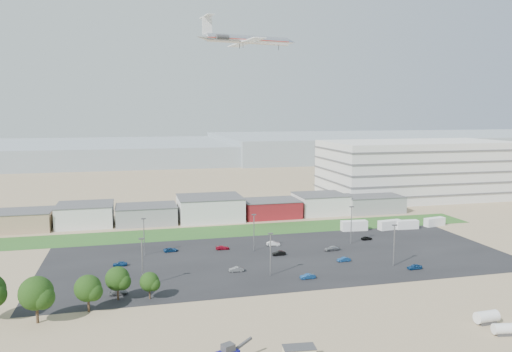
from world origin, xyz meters
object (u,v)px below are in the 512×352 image
object	(u,v)px
storage_tank_nw	(487,317)
parked_car_5	(120,264)
parked_car_1	(344,259)
parked_car_4	(236,269)
parked_car_7	(279,253)
parked_car_12	(331,248)
airliner	(248,40)
parked_car_2	(415,267)
box_trailer_a	(354,226)
parked_car_9	(171,250)
parked_car_13	(308,276)
parked_car_10	(118,292)
parked_car_11	(273,243)
parked_car_6	(223,248)
parked_car_8	(367,238)

from	to	relation	value
storage_tank_nw	parked_car_5	size ratio (longest dim) A/B	1.23
parked_car_1	parked_car_4	distance (m)	28.20
parked_car_7	parked_car_12	distance (m)	15.37
parked_car_7	airliner	bearing A→B (deg)	168.92
parked_car_2	parked_car_4	size ratio (longest dim) A/B	1.03
box_trailer_a	parked_car_12	size ratio (longest dim) A/B	1.99
airliner	parked_car_2	world-z (taller)	airliner
parked_car_9	parked_car_13	distance (m)	41.51
parked_car_9	parked_car_5	bearing A→B (deg)	119.31
parked_car_12	parked_car_5	bearing A→B (deg)	-94.67
parked_car_1	parked_car_10	xyz separation A→B (m)	(-55.08, -10.25, -0.01)
parked_car_9	parked_car_4	bearing A→B (deg)	-154.00
airliner	parked_car_4	world-z (taller)	airliner
parked_car_4	parked_car_1	bearing A→B (deg)	95.90
parked_car_4	parked_car_13	xyz separation A→B (m)	(14.74, -8.99, -0.00)
parked_car_7	parked_car_11	distance (m)	9.90
storage_tank_nw	airliner	world-z (taller)	airliner
storage_tank_nw	box_trailer_a	world-z (taller)	box_trailer_a
parked_car_4	parked_car_2	bearing A→B (deg)	81.66
box_trailer_a	parked_car_1	bearing A→B (deg)	-115.82
storage_tank_nw	parked_car_2	bearing A→B (deg)	81.61
storage_tank_nw	parked_car_4	world-z (taller)	storage_tank_nw
parked_car_4	parked_car_11	bearing A→B (deg)	146.83
parked_car_6	parked_car_8	xyz separation A→B (m)	(43.44, -0.14, 0.02)
parked_car_4	parked_car_12	distance (m)	31.26
storage_tank_nw	parked_car_10	bearing A→B (deg)	154.56
parked_car_5	parked_car_12	xyz separation A→B (m)	(56.08, 0.16, 0.02)
parked_car_1	parked_car_12	bearing A→B (deg)	173.11
parked_car_1	parked_car_9	bearing A→B (deg)	-117.06
parked_car_1	parked_car_4	size ratio (longest dim) A/B	0.97
parked_car_10	parked_car_13	size ratio (longest dim) A/B	1.09
parked_car_11	parked_car_4	bearing A→B (deg)	151.40
airliner	parked_car_6	world-z (taller)	airliner
box_trailer_a	parked_car_8	xyz separation A→B (m)	(-1.55, -12.07, -1.00)
parked_car_11	storage_tank_nw	bearing A→B (deg)	-151.49
parked_car_2	parked_car_4	bearing A→B (deg)	-102.54
storage_tank_nw	parked_car_10	size ratio (longest dim) A/B	1.10
parked_car_4	parked_car_13	world-z (taller)	parked_car_4
parked_car_9	parked_car_10	world-z (taller)	parked_car_10
parked_car_5	parked_car_9	xyz separation A→B (m)	(13.14, 9.77, -0.05)
storage_tank_nw	parked_car_7	size ratio (longest dim) A/B	1.18
storage_tank_nw	parked_car_4	size ratio (longest dim) A/B	1.19
parked_car_2	parked_car_1	bearing A→B (deg)	-126.27
airliner	parked_car_6	bearing A→B (deg)	-117.45
parked_car_11	airliner	bearing A→B (deg)	0.28
parked_car_10	parked_car_12	size ratio (longest dim) A/B	0.92
airliner	parked_car_1	bearing A→B (deg)	-96.72
parked_car_6	parked_car_12	world-z (taller)	parked_car_12
airliner	parked_car_5	world-z (taller)	airliner
parked_car_10	parked_car_11	bearing A→B (deg)	-58.45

